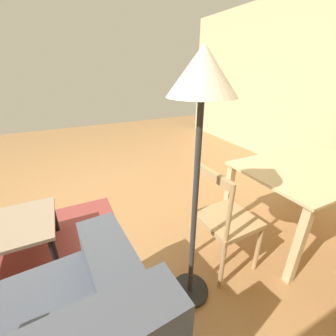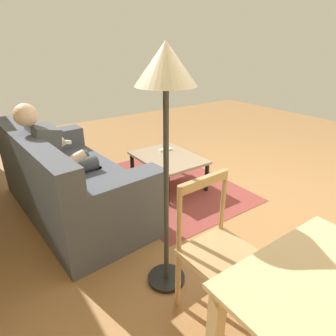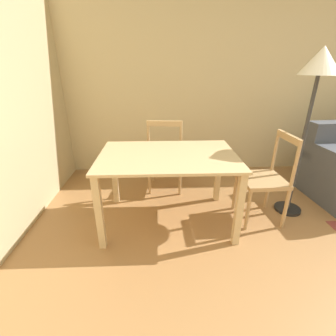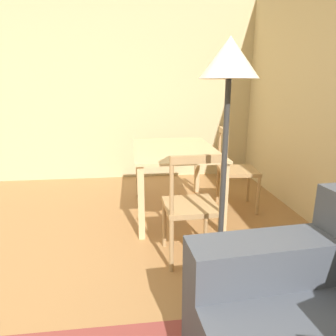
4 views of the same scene
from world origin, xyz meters
TOP-DOWN VIEW (x-y plane):
  - ground_plane at (0.00, 0.00)m, footprint 8.79×8.79m
  - wall_side at (-3.39, 0.00)m, footprint 0.12×5.62m
  - dining_table at (-1.93, 1.37)m, footprint 1.31×0.89m
  - dining_chair_facing_couch at (-0.94, 1.37)m, footprint 0.44×0.44m
  - area_rug at (0.74, 0.57)m, footprint 2.00×1.40m
  - floor_lamp at (-0.56, 1.50)m, footprint 0.36×0.36m

SIDE VIEW (x-z plane):
  - ground_plane at x=0.00m, z-range 0.00..0.00m
  - area_rug at x=0.74m, z-range 0.00..0.01m
  - dining_chair_facing_couch at x=-0.94m, z-range 0.00..0.92m
  - dining_table at x=-1.93m, z-range 0.26..1.00m
  - wall_side at x=-3.39m, z-range 0.00..2.64m
  - floor_lamp at x=-0.56m, z-range 0.57..2.25m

